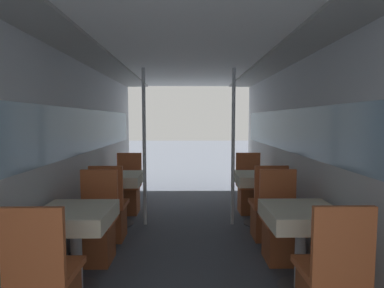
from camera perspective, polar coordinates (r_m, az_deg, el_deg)
name	(u,v)px	position (r m, az deg, el deg)	size (l,w,h in m)	color
wall_left	(71,151)	(3.74, -22.13, -1.25)	(0.05, 6.56, 2.22)	silver
wall_right	(307,151)	(3.74, 21.02, -1.21)	(0.05, 6.56, 2.22)	silver
ceiling_panel	(189,52)	(3.54, -0.56, 17.05)	(2.75, 6.56, 0.07)	white
dining_table_left_0	(76,221)	(2.87, -21.22, -13.56)	(0.62, 0.62, 0.74)	#4C4C51
chair_left_far_0	(96,234)	(3.46, -17.75, -15.93)	(0.40, 0.40, 0.96)	brown
dining_table_left_1	(120,182)	(4.41, -13.55, -6.99)	(0.62, 0.62, 0.74)	#4C4C51
chair_left_near_1	(111,216)	(3.98, -15.26, -13.12)	(0.40, 0.40, 0.96)	brown
chair_left_far_1	(128,194)	(5.01, -12.06, -9.37)	(0.40, 0.40, 0.96)	brown
support_pole_left_1	(145,148)	(4.28, -9.01, -0.68)	(0.05, 0.05, 2.22)	silver
dining_table_right_0	(302,220)	(2.87, 20.17, -13.51)	(0.62, 0.62, 0.74)	#4C4C51
chair_right_far_0	(282,233)	(3.46, 16.68, -15.89)	(0.40, 0.40, 0.96)	brown
dining_table_right_1	(258,181)	(4.42, 12.43, -6.97)	(0.62, 0.62, 0.74)	#4C4C51
chair_right_near_1	(267,216)	(3.98, 14.17, -13.09)	(0.40, 0.40, 0.96)	brown
chair_right_far_1	(250,194)	(5.01, 10.94, -9.35)	(0.40, 0.40, 0.96)	brown
support_pole_right_1	(233,147)	(4.28, 7.89, -0.66)	(0.05, 0.05, 2.22)	silver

